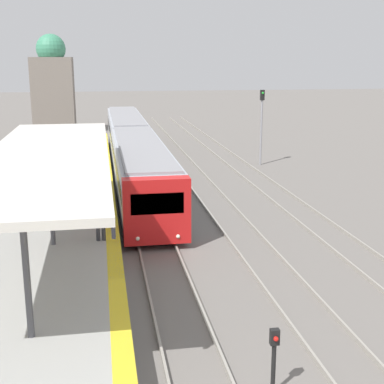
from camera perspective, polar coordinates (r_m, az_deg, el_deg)
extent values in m
cube|color=beige|center=(18.63, -15.14, 3.85)|extent=(4.00, 16.26, 0.20)
cube|color=black|center=(18.58, -9.06, 3.45)|extent=(0.08, 16.26, 0.24)
cylinder|color=#47474C|center=(12.82, -17.22, -8.46)|extent=(0.16, 0.16, 3.08)
cylinder|color=#47474C|center=(18.97, -14.83, -1.03)|extent=(0.16, 0.16, 3.08)
cylinder|color=#47474C|center=(25.30, -13.62, 2.73)|extent=(0.16, 0.16, 3.08)
cylinder|color=#2D2D33|center=(19.33, -10.01, -3.93)|extent=(0.14, 0.14, 0.85)
cylinder|color=#2D2D33|center=(19.33, -9.42, -3.90)|extent=(0.14, 0.14, 0.85)
cube|color=maroon|center=(19.13, -9.80, -1.85)|extent=(0.40, 0.22, 0.60)
sphere|color=tan|center=(19.02, -9.85, -0.67)|extent=(0.22, 0.22, 0.22)
cube|color=orange|center=(18.93, -9.80, -1.95)|extent=(0.30, 0.18, 0.40)
cube|color=red|center=(20.59, -3.79, -1.98)|extent=(2.59, 0.70, 2.56)
cube|color=black|center=(20.18, -3.71, -1.25)|extent=(2.02, 0.04, 0.82)
sphere|color=#EFEACC|center=(20.50, -5.81, -4.96)|extent=(0.16, 0.16, 0.16)
sphere|color=#EFEACC|center=(20.65, -1.50, -4.75)|extent=(0.16, 0.16, 0.16)
cube|color=#A8ADB7|center=(28.21, -5.47, 2.35)|extent=(2.59, 15.03, 2.56)
cube|color=gray|center=(27.97, -5.54, 5.04)|extent=(2.28, 14.72, 0.12)
cube|color=black|center=(28.15, -5.49, 2.91)|extent=(2.61, 13.82, 0.67)
cylinder|color=black|center=(23.71, -7.15, -2.93)|extent=(0.12, 0.70, 0.70)
cylinder|color=black|center=(23.90, -1.87, -2.69)|extent=(0.12, 0.70, 0.70)
cylinder|color=black|center=(33.18, -7.97, 1.92)|extent=(0.12, 0.70, 0.70)
cylinder|color=black|center=(33.31, -4.18, 2.06)|extent=(0.12, 0.70, 0.70)
cube|color=#A8ADB7|center=(43.36, -7.05, 6.37)|extent=(2.59, 15.03, 2.56)
cube|color=gray|center=(43.20, -7.10, 8.13)|extent=(2.28, 14.72, 0.12)
cube|color=black|center=(43.32, -7.06, 6.74)|extent=(2.61, 13.82, 0.67)
cylinder|color=black|center=(38.68, -8.26, 3.62)|extent=(0.12, 0.70, 0.70)
cylinder|color=black|center=(38.79, -5.00, 3.74)|extent=(0.12, 0.70, 0.70)
cylinder|color=black|center=(48.32, -8.60, 5.66)|extent=(0.12, 0.70, 0.70)
cylinder|color=black|center=(48.41, -5.99, 5.76)|extent=(0.12, 0.70, 0.70)
cylinder|color=black|center=(12.45, 8.67, -18.17)|extent=(0.10, 0.10, 1.20)
cube|color=black|center=(12.06, 8.81, -15.02)|extent=(0.20, 0.14, 0.36)
sphere|color=red|center=(11.98, 8.95, -15.22)|extent=(0.11, 0.11, 0.11)
cylinder|color=gray|center=(37.52, 7.40, 6.80)|extent=(0.14, 0.14, 5.19)
cube|color=black|center=(37.31, 7.51, 10.22)|extent=(0.28, 0.20, 0.70)
sphere|color=green|center=(37.19, 7.57, 10.42)|extent=(0.14, 0.14, 0.14)
cube|color=slate|center=(55.76, -14.54, 9.94)|extent=(4.00, 4.00, 7.42)
sphere|color=#3D8966|center=(55.66, -14.83, 14.55)|extent=(2.85, 2.85, 2.85)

